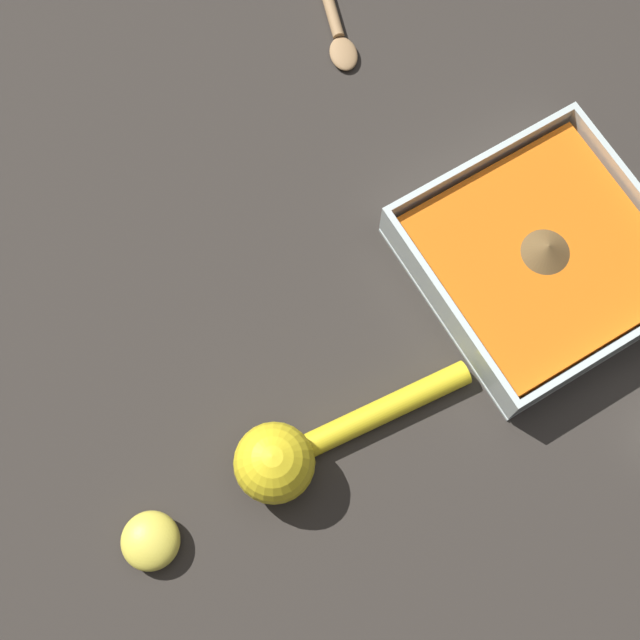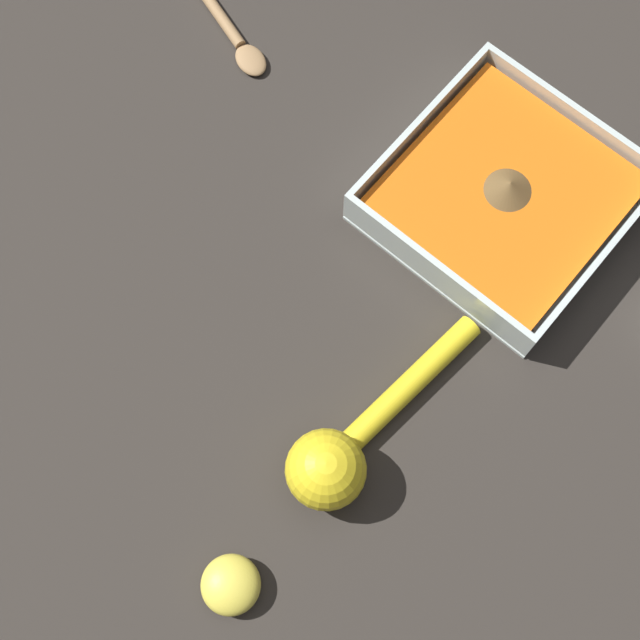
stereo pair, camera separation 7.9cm
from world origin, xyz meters
name	(u,v)px [view 2 (the right image)]	position (x,y,z in m)	size (l,w,h in m)	color
ground_plane	(525,241)	(0.00, 0.00, 0.00)	(4.00, 4.00, 0.00)	#332D28
square_dish	(504,198)	(-0.04, 0.01, 0.02)	(0.22, 0.22, 0.05)	silver
lemon_squeezer	(339,450)	(0.00, -0.27, 0.03)	(0.07, 0.22, 0.07)	yellow
lemon_half	(231,585)	(0.00, -0.41, 0.01)	(0.05, 0.05, 0.03)	#EFDB4C
wooden_spoon	(210,2)	(-0.41, 0.00, 0.01)	(0.23, 0.09, 0.01)	tan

